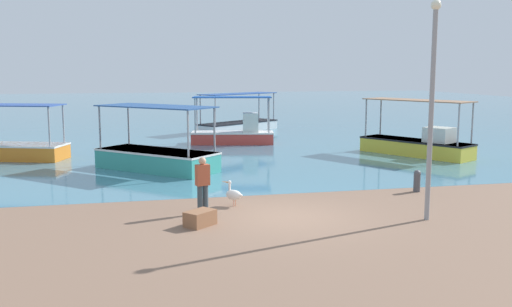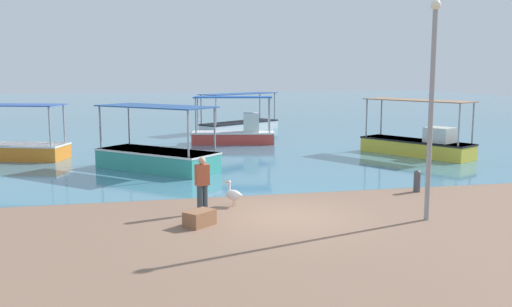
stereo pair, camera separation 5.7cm
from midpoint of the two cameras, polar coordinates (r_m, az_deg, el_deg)
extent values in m
plane|color=#81614D|center=(16.63, 3.03, -6.36)|extent=(120.00, 120.00, 0.00)
cube|color=teal|center=(63.77, -8.67, 4.47)|extent=(110.00, 90.00, 0.00)
cube|color=orange|center=(29.58, -23.50, 0.19)|extent=(5.61, 3.35, 0.74)
cube|color=silver|center=(29.53, -23.54, 0.82)|extent=(5.66, 3.40, 0.08)
cylinder|color=#99999E|center=(28.99, -18.76, 2.84)|extent=(0.08, 0.08, 1.82)
cylinder|color=#99999E|center=(27.65, -20.05, 2.53)|extent=(0.08, 0.08, 1.82)
cube|color=#2F4C94|center=(29.37, -23.75, 4.47)|extent=(5.45, 3.38, 0.05)
cube|color=gold|center=(29.47, 15.59, 0.57)|extent=(4.13, 5.69, 0.77)
cube|color=black|center=(29.42, 15.61, 1.23)|extent=(4.19, 5.74, 0.08)
cylinder|color=#99999E|center=(30.25, 10.89, 3.51)|extent=(0.08, 0.08, 1.95)
cylinder|color=#99999E|center=(31.29, 12.31, 3.62)|extent=(0.08, 0.08, 1.95)
cylinder|color=#99999E|center=(27.47, 19.54, 2.70)|extent=(0.08, 0.08, 1.95)
cylinder|color=#99999E|center=(28.61, 20.77, 2.85)|extent=(0.08, 0.08, 1.95)
cube|color=#946F54|center=(29.25, 15.77, 5.15)|extent=(4.12, 5.56, 0.05)
cube|color=silver|center=(28.72, 17.80, 1.79)|extent=(1.54, 1.60, 0.73)
cube|color=#CF3D34|center=(32.94, -2.42, 1.60)|extent=(4.88, 2.46, 0.68)
cube|color=silver|center=(32.91, -2.42, 2.12)|extent=(4.93, 2.50, 0.08)
cylinder|color=#99999E|center=(32.28, -6.17, 3.78)|extent=(0.08, 0.08, 1.97)
cylinder|color=#99999E|center=(33.58, -5.97, 3.96)|extent=(0.08, 0.08, 1.97)
cylinder|color=#99999E|center=(32.18, 1.25, 3.81)|extent=(0.08, 0.08, 1.97)
cylinder|color=#99999E|center=(33.49, 1.16, 3.99)|extent=(0.08, 0.08, 1.97)
cube|color=#174390|center=(32.75, -2.45, 5.66)|extent=(4.70, 2.51, 0.05)
cube|color=silver|center=(32.84, -0.60, 3.15)|extent=(1.08, 1.24, 1.10)
cube|color=white|center=(39.65, -1.79, 2.72)|extent=(6.15, 5.05, 0.65)
cube|color=black|center=(39.62, -1.79, 3.13)|extent=(6.20, 5.11, 0.08)
cylinder|color=#99999E|center=(42.18, 0.26, 4.81)|extent=(0.08, 0.08, 1.92)
cylinder|color=#99999E|center=(41.25, 1.74, 4.73)|extent=(0.08, 0.08, 1.92)
cylinder|color=#99999E|center=(38.01, -5.64, 4.38)|extent=(0.08, 0.08, 1.92)
cylinder|color=#99999E|center=(36.97, -4.14, 4.29)|extent=(0.08, 0.08, 1.92)
cube|color=#28498C|center=(39.49, -1.80, 6.00)|extent=(6.04, 5.02, 0.05)
cube|color=teal|center=(24.57, -9.97, -0.66)|extent=(5.19, 5.14, 0.84)
cube|color=silver|center=(24.51, -10.00, 0.22)|extent=(5.25, 5.19, 0.08)
cylinder|color=#99999E|center=(25.47, -15.42, 2.52)|extent=(0.08, 0.08, 1.84)
cylinder|color=#99999E|center=(26.67, -12.69, 2.87)|extent=(0.08, 0.08, 1.84)
cylinder|color=#99999E|center=(22.19, -6.88, 1.94)|extent=(0.08, 0.08, 1.84)
cylinder|color=#99999E|center=(23.56, -4.25, 2.35)|extent=(0.08, 0.08, 1.84)
cube|color=#284C83|center=(24.32, -10.11, 4.66)|extent=(5.12, 5.07, 0.05)
cylinder|color=#E0997A|center=(17.83, -2.35, -4.97)|extent=(0.03, 0.03, 0.22)
cylinder|color=#E0997A|center=(17.91, -2.16, -4.91)|extent=(0.03, 0.03, 0.22)
ellipsoid|color=white|center=(17.83, -2.34, -4.16)|extent=(0.59, 0.60, 0.32)
ellipsoid|color=white|center=(17.68, -1.68, -4.20)|extent=(0.20, 0.20, 0.10)
cylinder|color=white|center=(17.88, -2.74, -3.39)|extent=(0.07, 0.07, 0.26)
sphere|color=white|center=(17.84, -2.75, -2.88)|extent=(0.11, 0.11, 0.11)
cone|color=#E5933F|center=(17.94, -3.17, -2.86)|extent=(0.25, 0.26, 0.06)
cylinder|color=gray|center=(16.54, 17.01, 3.49)|extent=(0.14, 0.14, 5.84)
sphere|color=#EAEACC|center=(16.58, 17.47, 13.97)|extent=(0.28, 0.28, 0.28)
cylinder|color=#47474C|center=(20.69, 15.71, -2.86)|extent=(0.24, 0.24, 0.62)
sphere|color=#4C4C51|center=(20.62, 15.75, -1.94)|extent=(0.25, 0.25, 0.25)
cylinder|color=#36434B|center=(16.95, -5.71, -4.62)|extent=(0.16, 0.16, 0.85)
cylinder|color=#36434B|center=(17.02, -5.16, -4.56)|extent=(0.16, 0.16, 0.85)
cube|color=#A84C31|center=(16.84, -5.47, -2.15)|extent=(0.45, 0.33, 0.62)
sphere|color=tan|center=(16.77, -5.49, -0.74)|extent=(0.22, 0.22, 0.22)
cube|color=#8C5C3E|center=(15.72, -5.72, -6.46)|extent=(0.97, 0.94, 0.42)
camera|label=1|loc=(0.03, -90.08, -0.01)|focal=40.00mm
camera|label=2|loc=(0.03, 89.92, 0.01)|focal=40.00mm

